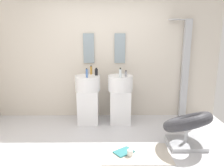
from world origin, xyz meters
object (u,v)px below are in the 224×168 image
object	(u,v)px
lounge_chair	(187,125)
magazine_teal	(124,152)
pedestal_sink_right	(120,97)
soap_bottle_grey	(126,74)
pedestal_sink_left	(88,97)
soap_bottle_clear	(120,73)
soap_bottle_black	(96,72)
soap_bottle_amber	(91,70)
soap_bottle_green	(120,71)
shower_column	(185,67)
soap_bottle_blue	(87,73)
coffee_mug	(130,153)

from	to	relation	value
lounge_chair	magazine_teal	size ratio (longest dim) A/B	3.88
pedestal_sink_right	soap_bottle_grey	distance (m)	0.51
pedestal_sink_left	soap_bottle_clear	xyz separation A→B (m)	(0.63, -0.17, 0.52)
soap_bottle_black	soap_bottle_amber	xyz separation A→B (m)	(-0.11, 0.10, 0.02)
magazine_teal	pedestal_sink_left	bearing A→B (deg)	81.81
lounge_chair	soap_bottle_green	size ratio (longest dim) A/B	8.17
pedestal_sink_right	lounge_chair	distance (m)	1.41
pedestal_sink_left	soap_bottle_amber	distance (m)	0.55
pedestal_sink_right	soap_bottle_grey	size ratio (longest dim) A/B	8.70
shower_column	soap_bottle_green	xyz separation A→B (m)	(-1.35, -0.18, -0.05)
soap_bottle_blue	soap_bottle_black	xyz separation A→B (m)	(0.16, 0.23, -0.02)
magazine_teal	soap_bottle_blue	world-z (taller)	soap_bottle_blue
soap_bottle_green	soap_bottle_amber	world-z (taller)	soap_bottle_amber
lounge_chair	soap_bottle_grey	xyz separation A→B (m)	(-0.93, 0.85, 0.67)
pedestal_sink_left	pedestal_sink_right	world-z (taller)	same
soap_bottle_blue	soap_bottle_clear	bearing A→B (deg)	1.22
coffee_mug	pedestal_sink_left	bearing A→B (deg)	119.75
shower_column	soap_bottle_green	world-z (taller)	shower_column
lounge_chair	soap_bottle_green	bearing A→B (deg)	133.13
coffee_mug	soap_bottle_grey	size ratio (longest dim) A/B	0.73
soap_bottle_amber	soap_bottle_clear	bearing A→B (deg)	-28.78
soap_bottle_blue	soap_bottle_green	size ratio (longest dim) A/B	1.33
pedestal_sink_right	soap_bottle_blue	distance (m)	0.84
shower_column	soap_bottle_green	distance (m)	1.36
coffee_mug	shower_column	bearing A→B (deg)	51.87
shower_column	lounge_chair	bearing A→B (deg)	-104.29
soap_bottle_grey	coffee_mug	bearing A→B (deg)	-90.35
lounge_chair	soap_bottle_green	xyz separation A→B (m)	(-1.02, 1.09, 0.68)
coffee_mug	soap_bottle_blue	bearing A→B (deg)	123.49
shower_column	soap_bottle_amber	bearing A→B (deg)	-174.63
soap_bottle_amber	soap_bottle_grey	size ratio (longest dim) A/B	1.48
pedestal_sink_right	soap_bottle_grey	bearing A→B (deg)	-45.29
pedestal_sink_left	soap_bottle_blue	xyz separation A→B (m)	(0.01, -0.18, 0.52)
soap_bottle_grey	pedestal_sink_left	bearing A→B (deg)	172.34
coffee_mug	magazine_teal	bearing A→B (deg)	135.02
pedestal_sink_right	soap_bottle_green	world-z (taller)	soap_bottle_green
pedestal_sink_right	lounge_chair	xyz separation A→B (m)	(1.02, -0.95, -0.18)
lounge_chair	soap_bottle_amber	size ratio (longest dim) A/B	6.02
pedestal_sink_left	soap_bottle_green	bearing A→B (deg)	12.78
soap_bottle_blue	coffee_mug	bearing A→B (deg)	-56.51
soap_bottle_black	soap_bottle_clear	world-z (taller)	soap_bottle_clear
soap_bottle_black	soap_bottle_clear	size ratio (longest dim) A/B	0.83
lounge_chair	soap_bottle_green	distance (m)	1.64
magazine_teal	coffee_mug	distance (m)	0.13
soap_bottle_green	soap_bottle_grey	distance (m)	0.26
shower_column	soap_bottle_clear	xyz separation A→B (m)	(-1.36, -0.49, -0.03)
lounge_chair	soap_bottle_blue	world-z (taller)	soap_bottle_blue
shower_column	soap_bottle_blue	size ratio (longest dim) A/B	11.52
shower_column	magazine_teal	bearing A→B (deg)	-131.59
soap_bottle_black	soap_bottle_grey	bearing A→B (deg)	-14.06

